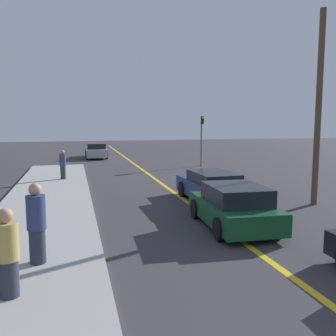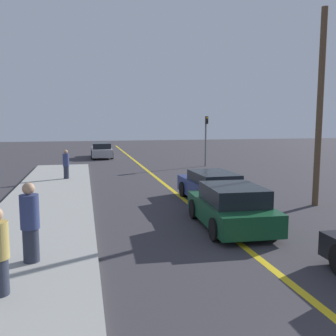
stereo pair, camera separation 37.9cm
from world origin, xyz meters
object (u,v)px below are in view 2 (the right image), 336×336
pedestrian_mid_group (30,223)px  car_ahead_center (231,207)px  pedestrian_far_standing (66,164)px  utility_pole (320,109)px  car_far_distant (212,187)px  car_parked_left_lot (102,150)px  traffic_light (206,135)px

pedestrian_mid_group → car_ahead_center: bearing=19.4°
pedestrian_mid_group → pedestrian_far_standing: 12.44m
pedestrian_far_standing → utility_pole: size_ratio=0.21×
car_far_distant → utility_pole: size_ratio=0.58×
car_parked_left_lot → pedestrian_mid_group: (-2.75, -25.16, 0.40)m
car_parked_left_lot → traffic_light: size_ratio=1.30×
car_ahead_center → utility_pole: bearing=28.7°
car_parked_left_lot → pedestrian_mid_group: pedestrian_mid_group is taller
pedestrian_mid_group → traffic_light: 19.76m
car_parked_left_lot → traffic_light: traffic_light is taller
car_far_distant → car_parked_left_lot: car_parked_left_lot is taller
car_ahead_center → car_parked_left_lot: size_ratio=0.85×
car_far_distant → car_parked_left_lot: bearing=98.7°
traffic_light → utility_pole: utility_pole is taller
car_parked_left_lot → pedestrian_far_standing: bearing=-100.1°
car_ahead_center → pedestrian_mid_group: pedestrian_mid_group is taller
car_parked_left_lot → traffic_light: (7.08, -8.06, 1.60)m
pedestrian_mid_group → utility_pole: 11.22m
car_far_distant → car_parked_left_lot: 19.90m
car_ahead_center → pedestrian_far_standing: 11.77m
car_far_distant → pedestrian_mid_group: (-6.28, -5.58, 0.42)m
pedestrian_far_standing → utility_pole: (9.82, -8.28, 2.82)m
car_parked_left_lot → utility_pole: size_ratio=0.63×
car_ahead_center → car_parked_left_lot: car_ahead_center is taller
car_ahead_center → pedestrian_mid_group: 5.99m
car_ahead_center → pedestrian_mid_group: (-5.64, -1.99, 0.39)m
car_ahead_center → car_far_distant: (0.63, 3.59, -0.03)m
car_far_distant → car_parked_left_lot: size_ratio=0.92×
traffic_light → utility_pole: size_ratio=0.48×
utility_pole → car_far_distant: bearing=159.4°
pedestrian_mid_group → pedestrian_far_standing: size_ratio=1.14×
utility_pole → pedestrian_mid_group: bearing=-157.5°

